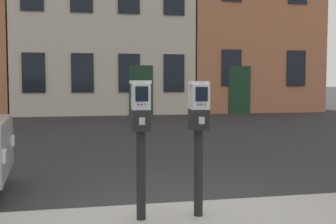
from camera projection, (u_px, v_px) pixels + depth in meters
The scene contains 5 objects.
ground_plane at pixel (171, 221), 4.68m from camera, with size 160.00×160.00×0.00m, color #28282B.
parking_meter_near_kerb at pixel (141, 124), 4.22m from camera, with size 0.23×0.26×1.35m.
parking_meter_twin_adjacent at pixel (199, 123), 4.34m from camera, with size 0.23×0.26×1.34m.
townhouse_orange_brick at pixel (102, 7), 20.45m from camera, with size 7.67×5.18×9.71m.
townhouse_green_painted at pixel (240, 0), 22.31m from camera, with size 6.18×6.11×11.01m.
Camera 1 is at (-0.98, -4.48, 1.50)m, focal length 47.18 mm.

